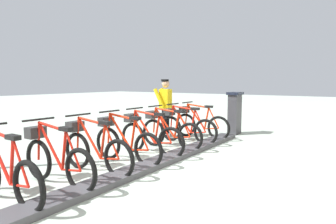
{
  "coord_description": "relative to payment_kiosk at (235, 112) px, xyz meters",
  "views": [
    {
      "loc": [
        -3.27,
        4.32,
        1.6
      ],
      "look_at": [
        0.5,
        -1.13,
        0.9
      ],
      "focal_mm": 31.06,
      "sensor_mm": 36.0,
      "label": 1
    }
  ],
  "objects": [
    {
      "name": "payment_kiosk",
      "position": [
        0.0,
        0.0,
        0.0
      ],
      "size": [
        0.36,
        0.52,
        1.28
      ],
      "color": "#38383D",
      "rests_on": "ground"
    },
    {
      "name": "bike_docked_1",
      "position": [
        0.57,
        1.95,
        -0.24
      ],
      "size": [
        1.72,
        0.54,
        1.02
      ],
      "color": "black",
      "rests_on": "ground"
    },
    {
      "name": "bike_docked_0",
      "position": [
        0.57,
        1.19,
        -0.24
      ],
      "size": [
        1.72,
        0.54,
        1.02
      ],
      "color": "black",
      "rests_on": "ground"
    },
    {
      "name": "bike_docked_4",
      "position": [
        0.57,
        4.25,
        -0.24
      ],
      "size": [
        1.72,
        0.54,
        1.02
      ],
      "color": "black",
      "rests_on": "ground"
    },
    {
      "name": "bike_docked_2",
      "position": [
        0.57,
        2.72,
        -0.24
      ],
      "size": [
        1.72,
        0.54,
        1.02
      ],
      "color": "black",
      "rests_on": "ground"
    },
    {
      "name": "bike_docked_5",
      "position": [
        0.57,
        5.02,
        -0.24
      ],
      "size": [
        1.72,
        0.54,
        1.02
      ],
      "color": "black",
      "rests_on": "ground"
    },
    {
      "name": "dock_rail_base",
      "position": [
        -0.05,
        4.05,
        -0.62
      ],
      "size": [
        0.44,
        6.93,
        0.1
      ],
      "primitive_type": "cube",
      "color": "#47474C",
      "rests_on": "ground"
    },
    {
      "name": "bike_docked_6",
      "position": [
        0.57,
        5.79,
        -0.24
      ],
      "size": [
        1.72,
        0.54,
        1.02
      ],
      "color": "black",
      "rests_on": "ground"
    },
    {
      "name": "bike_docked_7",
      "position": [
        0.57,
        6.55,
        -0.24
      ],
      "size": [
        1.72,
        0.54,
        1.02
      ],
      "color": "black",
      "rests_on": "ground"
    },
    {
      "name": "worker_near_rack",
      "position": [
        1.47,
        1.57,
        0.24
      ],
      "size": [
        0.52,
        0.69,
        1.66
      ],
      "color": "white",
      "rests_on": "ground"
    },
    {
      "name": "ground_plane",
      "position": [
        -0.05,
        4.05,
        -0.67
      ],
      "size": [
        60.0,
        60.0,
        0.0
      ],
      "primitive_type": "plane",
      "color": "#ADBDAF"
    },
    {
      "name": "bike_docked_3",
      "position": [
        0.57,
        3.49,
        -0.24
      ],
      "size": [
        1.72,
        0.54,
        1.02
      ],
      "color": "black",
      "rests_on": "ground"
    }
  ]
}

